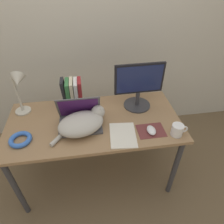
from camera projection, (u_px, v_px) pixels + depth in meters
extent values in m
plane|color=brown|center=(101.00, 205.00, 1.83)|extent=(12.00, 12.00, 0.00)
cube|color=beige|center=(84.00, 21.00, 1.90)|extent=(8.00, 0.05, 2.60)
cube|color=#93704C|center=(94.00, 122.00, 1.64)|extent=(1.41, 0.68, 0.03)
cylinder|color=#38383D|center=(17.00, 189.00, 1.57)|extent=(0.04, 0.04, 0.70)
cylinder|color=#38383D|center=(175.00, 168.00, 1.72)|extent=(0.04, 0.04, 0.70)
cylinder|color=#38383D|center=(29.00, 137.00, 2.02)|extent=(0.04, 0.04, 0.70)
cylinder|color=#38383D|center=(154.00, 124.00, 2.17)|extent=(0.04, 0.04, 0.70)
cube|color=#4C4C51|center=(81.00, 125.00, 1.58)|extent=(0.33, 0.24, 0.02)
cube|color=#28282D|center=(80.00, 125.00, 1.56)|extent=(0.27, 0.13, 0.00)
cube|color=#4C4C51|center=(79.00, 107.00, 1.56)|extent=(0.33, 0.10, 0.23)
cube|color=#421956|center=(79.00, 108.00, 1.56)|extent=(0.30, 0.08, 0.20)
ellipsoid|color=#B2ADA3|center=(81.00, 124.00, 1.50)|extent=(0.41, 0.35, 0.13)
sphere|color=#B2ADA3|center=(98.00, 112.00, 1.57)|extent=(0.11, 0.11, 0.11)
cone|color=#B2ADA3|center=(97.00, 105.00, 1.57)|extent=(0.04, 0.04, 0.03)
cone|color=#B2ADA3|center=(100.00, 110.00, 1.53)|extent=(0.04, 0.04, 0.03)
cylinder|color=#B2ADA3|center=(57.00, 139.00, 1.45)|extent=(0.11, 0.13, 0.03)
cylinder|color=#333338|center=(137.00, 105.00, 1.79)|extent=(0.24, 0.24, 0.01)
cylinder|color=#333338|center=(137.00, 98.00, 1.75)|extent=(0.04, 0.04, 0.13)
cube|color=black|center=(139.00, 79.00, 1.63)|extent=(0.41, 0.03, 0.26)
cube|color=navy|center=(140.00, 79.00, 1.62)|extent=(0.38, 0.01, 0.23)
cube|color=brown|center=(151.00, 131.00, 1.54)|extent=(0.21, 0.16, 0.00)
ellipsoid|color=silver|center=(151.00, 130.00, 1.52)|extent=(0.07, 0.10, 0.03)
cube|color=#232328|center=(64.00, 93.00, 1.73)|extent=(0.04, 0.12, 0.25)
cube|color=#387A42|center=(68.00, 93.00, 1.74)|extent=(0.03, 0.16, 0.23)
cube|color=beige|center=(72.00, 93.00, 1.74)|extent=(0.03, 0.15, 0.24)
cube|color=white|center=(76.00, 93.00, 1.74)|extent=(0.03, 0.16, 0.23)
cube|color=maroon|center=(80.00, 92.00, 1.75)|extent=(0.03, 0.14, 0.24)
cylinder|color=beige|center=(23.00, 111.00, 1.72)|extent=(0.13, 0.13, 0.01)
cylinder|color=beige|center=(18.00, 95.00, 1.62)|extent=(0.02, 0.02, 0.31)
cone|color=beige|center=(17.00, 80.00, 1.50)|extent=(0.11, 0.13, 0.14)
torus|color=blue|center=(20.00, 139.00, 1.44)|extent=(0.16, 0.16, 0.03)
cube|color=silver|center=(123.00, 135.00, 1.50)|extent=(0.22, 0.28, 0.01)
cylinder|color=white|center=(177.00, 130.00, 1.48)|extent=(0.09, 0.09, 0.09)
torus|color=white|center=(184.00, 129.00, 1.49)|extent=(0.06, 0.01, 0.06)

